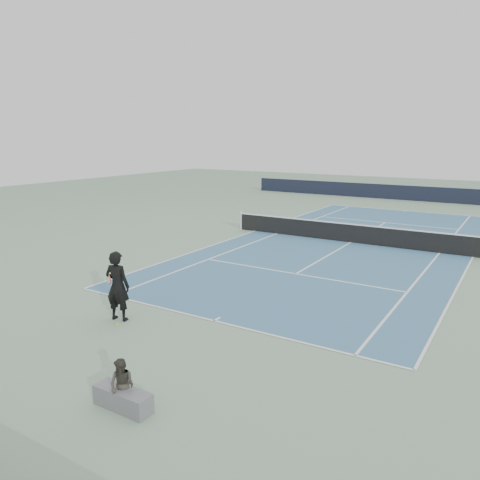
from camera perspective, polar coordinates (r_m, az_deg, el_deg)
The scene contains 7 objects.
ground at distance 23.83m, azimuth 13.36°, elevation -0.31°, with size 80.00×80.00×0.00m, color gray.
court_surface at distance 23.83m, azimuth 13.36°, elevation -0.30°, with size 10.97×23.77×0.01m, color teal.
tennis_net at distance 23.73m, azimuth 13.42°, elevation 0.87°, with size 12.90×0.10×1.07m.
windscreen_far at distance 40.91m, azimuth 21.46°, elevation 5.26°, with size 30.00×0.25×1.20m, color black.
tennis_player at distance 13.73m, azimuth -14.71°, elevation -5.43°, with size 0.88×0.69×2.03m.
tennis_ball at distance 13.63m, azimuth -14.74°, elevation -9.95°, with size 0.07×0.07×0.07m, color #C3DD2D.
spectator_bench at distance 9.70m, azimuth -14.13°, elevation -17.51°, with size 1.30×0.63×1.07m.
Camera 1 is at (7.20, -22.13, 5.14)m, focal length 35.00 mm.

